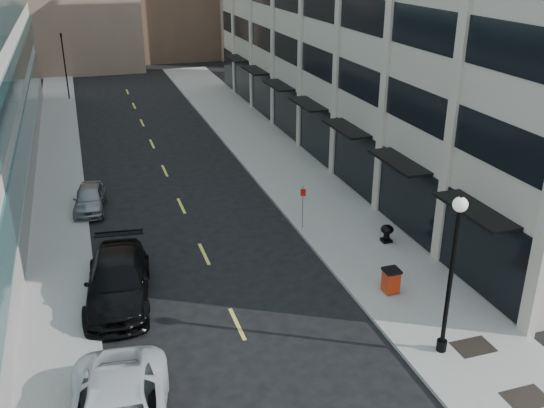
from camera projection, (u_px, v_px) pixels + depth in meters
sidewalk_right at (307, 189)px, 35.76m from camera, size 5.00×80.00×0.15m
sidewalk_left at (58, 220)px, 31.78m from camera, size 3.00×80.00×0.15m
building_right at (403, 15)px, 41.05m from camera, size 15.30×46.50×18.25m
grate_mid at (526, 398)px, 19.15m from camera, size 1.40×1.00×0.01m
grate_far at (473, 347)px, 21.60m from camera, size 1.40×1.00×0.01m
road_centerline at (192, 228)px, 31.03m from camera, size 0.15×68.20×0.01m
traffic_signal at (61, 38)px, 54.32m from camera, size 0.66×0.66×6.98m
car_black_pickup at (118, 281)px, 24.40m from camera, size 3.23×6.37×1.77m
car_silver_sedan at (90, 198)px, 32.90m from camera, size 2.05×4.14×1.36m
trash_bin at (391, 280)px, 24.81m from camera, size 0.65×0.74×1.06m
lamppost at (453, 262)px, 20.05m from camera, size 0.50×0.50×6.00m
sign_post at (303, 201)px, 30.15m from camera, size 0.26×0.12×2.25m
urn_planter at (387, 232)px, 29.07m from camera, size 0.63×0.63×0.87m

